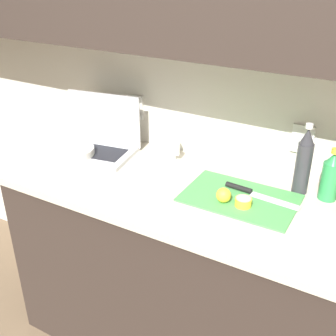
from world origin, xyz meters
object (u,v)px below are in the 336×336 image
(bowl_white, at_px, (73,153))
(lemon_whole_beside, at_px, (224,195))
(lemon_half_cut, at_px, (243,202))
(bottle_oil_tall, at_px, (331,177))
(measuring_cup, at_px, (167,148))
(cutting_board, at_px, (239,198))
(laptop, at_px, (98,139))
(bottle_water_clear, at_px, (304,162))
(paper_towel_roll, at_px, (87,118))
(knife, at_px, (249,191))

(bowl_white, bearing_deg, lemon_whole_beside, -1.66)
(lemon_half_cut, bearing_deg, lemon_whole_beside, -172.57)
(bottle_oil_tall, bearing_deg, bowl_white, -169.02)
(measuring_cup, bearing_deg, bottle_oil_tall, -0.27)
(lemon_half_cut, bearing_deg, cutting_board, 124.95)
(laptop, height_order, bowl_white, laptop)
(lemon_whole_beside, distance_m, bowl_white, 0.77)
(lemon_whole_beside, xyz_separation_m, bowl_white, (-0.76, 0.02, -0.01))
(lemon_whole_beside, height_order, bowl_white, lemon_whole_beside)
(cutting_board, relative_size, measuring_cup, 3.95)
(laptop, distance_m, cutting_board, 0.76)
(bowl_white, bearing_deg, bottle_water_clear, 12.14)
(paper_towel_roll, bearing_deg, lemon_whole_beside, -15.45)
(lemon_half_cut, distance_m, bottle_water_clear, 0.29)
(lemon_half_cut, bearing_deg, measuring_cup, 153.48)
(lemon_whole_beside, height_order, bottle_water_clear, bottle_water_clear)
(measuring_cup, distance_m, bowl_white, 0.44)
(lemon_whole_beside, height_order, bottle_oil_tall, bottle_oil_tall)
(bottle_oil_tall, bearing_deg, bottle_water_clear, -180.00)
(laptop, bearing_deg, bottle_water_clear, -3.54)
(laptop, relative_size, measuring_cup, 3.66)
(cutting_board, height_order, knife, knife)
(measuring_cup, bearing_deg, lemon_whole_beside, -31.98)
(lemon_whole_beside, bearing_deg, bowl_white, 178.34)
(knife, xyz_separation_m, bottle_oil_tall, (0.28, 0.13, 0.08))
(bottle_water_clear, distance_m, measuring_cup, 0.62)
(knife, relative_size, lemon_half_cut, 4.87)
(laptop, xyz_separation_m, lemon_whole_beside, (0.71, -0.15, -0.03))
(knife, height_order, paper_towel_roll, paper_towel_roll)
(bottle_oil_tall, height_order, bowl_white, bottle_oil_tall)
(cutting_board, relative_size, lemon_whole_beside, 7.54)
(lemon_whole_beside, height_order, measuring_cup, measuring_cup)
(cutting_board, height_order, bowl_white, bowl_white)
(knife, bearing_deg, lemon_half_cut, -77.31)
(knife, relative_size, measuring_cup, 2.79)
(knife, distance_m, lemon_half_cut, 0.10)
(bottle_oil_tall, distance_m, bowl_white, 1.13)
(bottle_oil_tall, height_order, bottle_water_clear, bottle_water_clear)
(laptop, bearing_deg, paper_towel_roll, 138.03)
(lemon_whole_beside, relative_size, bottle_oil_tall, 0.27)
(cutting_board, bearing_deg, measuring_cup, 157.35)
(lemon_half_cut, bearing_deg, laptop, 170.26)
(knife, xyz_separation_m, bowl_white, (-0.83, -0.09, 0.01))
(measuring_cup, bearing_deg, lemon_half_cut, -26.52)
(knife, xyz_separation_m, lemon_half_cut, (0.01, -0.10, 0.01))
(bottle_oil_tall, bearing_deg, lemon_whole_beside, -145.09)
(laptop, relative_size, cutting_board, 0.93)
(laptop, bearing_deg, lemon_half_cut, -18.77)
(bowl_white, bearing_deg, bottle_oil_tall, 10.98)
(bowl_white, bearing_deg, cutting_board, 2.91)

